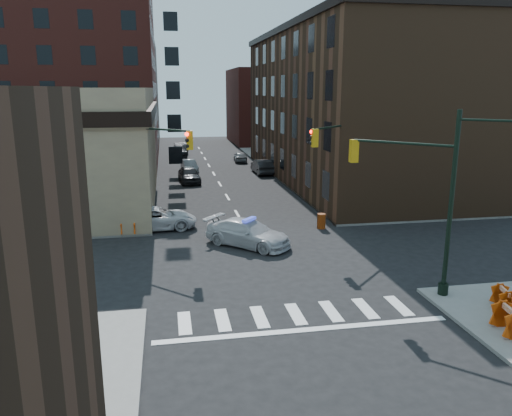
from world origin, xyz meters
name	(u,v)px	position (x,y,z in m)	size (l,w,h in m)	color
ground	(264,259)	(0.00, 0.00, 0.00)	(140.00, 140.00, 0.00)	black
sidewalk_ne	(394,161)	(23.00, 32.75, 0.07)	(34.00, 54.50, 0.15)	gray
bank_building	(8,147)	(-17.00, 16.50, 4.50)	(22.00, 22.00, 9.00)	#968562
apartment_block	(46,62)	(-18.50, 40.00, 12.00)	(25.00, 25.00, 24.00)	#59221C
commercial_row_ne	(350,109)	(13.00, 22.50, 7.00)	(14.00, 34.00, 14.00)	#472E1C
filler_nw	(95,94)	(-16.00, 62.00, 8.00)	(20.00, 18.00, 16.00)	brown
filler_ne	(279,106)	(14.00, 58.00, 6.00)	(16.00, 16.00, 12.00)	#59221C
signal_pole_se	(426,192)	(6.04, -5.52, 4.61)	(5.40, 5.27, 8.00)	black
signal_pole_nw	(151,167)	(-5.85, 5.34, 4.34)	(3.58, 3.67, 8.00)	black
signal_pole_ne	(337,162)	(5.84, 5.35, 4.34)	(3.67, 3.58, 8.00)	black
tree_ne_near	(286,142)	(7.50, 26.00, 3.49)	(3.00, 3.00, 4.85)	black
tree_ne_far	(271,135)	(7.50, 34.00, 3.49)	(3.00, 3.00, 4.85)	black
police_car	(248,233)	(-0.45, 2.53, 0.76)	(2.14, 5.25, 1.52)	silver
pickup	(156,218)	(-5.80, 7.05, 0.74)	(2.45, 5.32, 1.48)	silver
parked_car_wnear	(189,175)	(-2.84, 23.28, 0.79)	(1.86, 4.62, 1.57)	black
parked_car_wfar	(189,166)	(-2.50, 29.77, 0.65)	(1.37, 3.94, 1.30)	gray
parked_car_wdeep	(180,150)	(-3.16, 43.18, 0.80)	(2.23, 5.49, 1.59)	black
parked_car_enear	(262,167)	(5.13, 27.09, 0.78)	(1.64, 4.70, 1.55)	black
parked_car_efar	(240,156)	(4.16, 36.49, 0.65)	(1.53, 3.80, 1.30)	gray
pedestrian_a	(116,213)	(-8.36, 7.96, 0.99)	(0.61, 0.40, 1.67)	black
pedestrian_b	(40,221)	(-12.65, 6.00, 1.15)	(0.97, 0.76, 2.00)	black
pedestrian_c	(40,216)	(-13.00, 7.74, 1.04)	(1.04, 0.43, 1.78)	#1D222C
barrel_road	(321,221)	(4.89, 5.32, 0.50)	(0.55, 0.55, 0.99)	#C33409
barrel_bank	(164,219)	(-5.28, 7.65, 0.49)	(0.55, 0.55, 0.98)	#E63B0A
barricade_se_a	(503,298)	(8.50, -8.00, 0.57)	(1.12, 0.56, 0.84)	#DD510A
barricade_se_d	(509,320)	(7.24, -10.00, 0.65)	(1.34, 0.67, 1.01)	#C34E09
barricade_nw_a	(129,228)	(-7.42, 5.70, 0.55)	(1.06, 0.53, 0.79)	#CA6709
barricade_nw_b	(65,223)	(-11.53, 7.55, 0.59)	(1.17, 0.59, 0.88)	#DE4D0A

